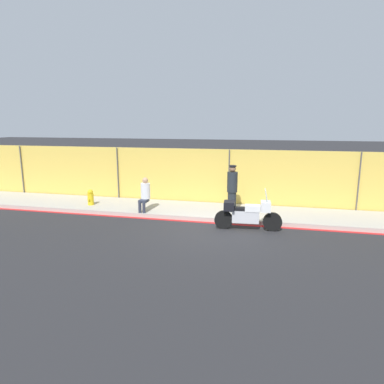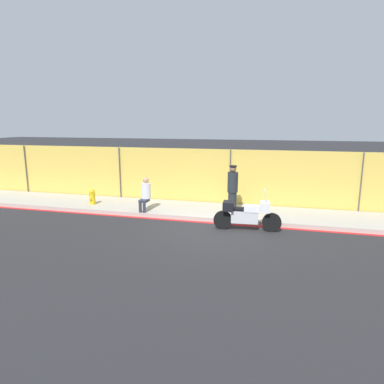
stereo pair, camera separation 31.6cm
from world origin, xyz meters
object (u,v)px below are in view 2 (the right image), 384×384
(motorcycle, at_px, (247,214))
(fire_hydrant, at_px, (92,197))
(officer_standing, at_px, (233,188))
(person_seated_on_curb, at_px, (145,192))

(motorcycle, height_order, fire_hydrant, motorcycle)
(officer_standing, relative_size, fire_hydrant, 2.74)
(fire_hydrant, bearing_deg, officer_standing, 2.89)
(motorcycle, relative_size, person_seated_on_curb, 1.72)
(officer_standing, bearing_deg, motorcycle, -67.20)
(motorcycle, bearing_deg, fire_hydrant, 163.66)
(person_seated_on_curb, height_order, fire_hydrant, person_seated_on_curb)
(officer_standing, height_order, person_seated_on_curb, officer_standing)
(motorcycle, distance_m, officer_standing, 1.96)
(motorcycle, distance_m, fire_hydrant, 6.89)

